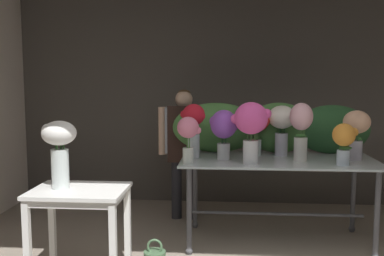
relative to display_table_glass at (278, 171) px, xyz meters
name	(u,v)px	position (x,y,z in m)	size (l,w,h in m)	color
ground_plane	(241,249)	(-0.36, -0.21, -0.72)	(7.63, 7.63, 0.00)	gray
wall_back	(238,98)	(-0.36, 1.48, 0.65)	(5.87, 0.12, 2.75)	#4C4742
display_table_glass	(278,171)	(0.00, 0.00, 0.00)	(1.89, 0.95, 0.85)	silver
side_table_white	(79,202)	(-1.67, -0.99, -0.07)	(0.74, 0.55, 0.77)	white
florist	(184,140)	(-1.00, 0.68, 0.20)	(0.60, 0.24, 1.51)	#232328
foliage_backdrop	(268,128)	(-0.07, 0.35, 0.39)	(2.07, 0.30, 0.53)	#477F3D
vase_violet_peonies	(224,128)	(-0.53, -0.09, 0.43)	(0.27, 0.26, 0.48)	silver
vase_blush_dahlias	(301,126)	(0.20, -0.09, 0.46)	(0.22, 0.22, 0.56)	silver
vase_peach_freesia	(357,128)	(0.74, -0.01, 0.44)	(0.26, 0.26, 0.48)	silver
vase_scarlet_ranunculus	(255,123)	(-0.21, 0.18, 0.46)	(0.30, 0.29, 0.50)	silver
vase_fuchsia_roses	(251,124)	(-0.28, -0.30, 0.50)	(0.37, 0.31, 0.57)	silver
vase_sunset_snapdragons	(344,140)	(0.56, -0.28, 0.36)	(0.24, 0.20, 0.38)	silver
vase_ivory_lilies	(281,124)	(0.05, 0.18, 0.46)	(0.28, 0.28, 0.51)	silver
vase_crimson_hydrangea	(194,124)	(-0.83, -0.01, 0.46)	(0.25, 0.22, 0.54)	silver
vase_rosy_tulips	(188,134)	(-0.86, -0.33, 0.41)	(0.22, 0.20, 0.44)	silver
vase_white_roses_tall	(59,147)	(-1.82, -0.99, 0.38)	(0.27, 0.27, 0.54)	silver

